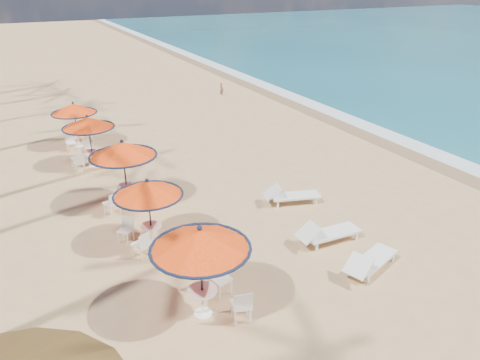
% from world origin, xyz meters
% --- Properties ---
extents(ground, '(160.00, 160.00, 0.00)m').
position_xyz_m(ground, '(0.00, 0.00, 0.00)').
color(ground, tan).
rests_on(ground, ground).
extents(foam_strip, '(1.20, 140.00, 0.04)m').
position_xyz_m(foam_strip, '(9.30, 10.00, 0.00)').
color(foam_strip, white).
rests_on(foam_strip, ground).
extents(wetsand_band, '(1.40, 140.00, 0.02)m').
position_xyz_m(wetsand_band, '(8.40, 10.00, 0.00)').
color(wetsand_band, olive).
rests_on(wetsand_band, ground).
extents(station_0, '(2.40, 2.40, 2.50)m').
position_xyz_m(station_0, '(-4.52, -0.26, 1.91)').
color(station_0, black).
rests_on(station_0, ground).
extents(station_1, '(2.11, 2.11, 2.20)m').
position_xyz_m(station_1, '(-4.81, 3.50, 1.68)').
color(station_1, black).
rests_on(station_1, ground).
extents(station_2, '(2.38, 2.38, 2.48)m').
position_xyz_m(station_2, '(-4.73, 6.46, 1.89)').
color(station_2, black).
rests_on(station_2, ground).
extents(station_3, '(2.19, 2.30, 2.29)m').
position_xyz_m(station_3, '(-5.20, 10.91, 1.67)').
color(station_3, black).
rests_on(station_3, ground).
extents(station_4, '(2.11, 2.20, 2.21)m').
position_xyz_m(station_4, '(-5.28, 13.75, 1.61)').
color(station_4, black).
rests_on(station_4, ground).
extents(lounger_near, '(2.15, 1.31, 0.74)m').
position_xyz_m(lounger_near, '(0.26, -0.70, 0.34)').
color(lounger_near, white).
rests_on(lounger_near, ground).
extents(lounger_mid, '(2.13, 0.72, 0.76)m').
position_xyz_m(lounger_mid, '(0.11, 1.09, 0.35)').
color(lounger_mid, white).
rests_on(lounger_mid, ground).
extents(lounger_far, '(2.14, 1.19, 0.73)m').
position_xyz_m(lounger_far, '(0.55, 3.91, 0.34)').
color(lounger_far, white).
rests_on(lounger_far, ground).
extents(person, '(0.32, 0.39, 0.92)m').
position_xyz_m(person, '(5.19, 19.92, 0.46)').
color(person, brown).
rests_on(person, ground).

